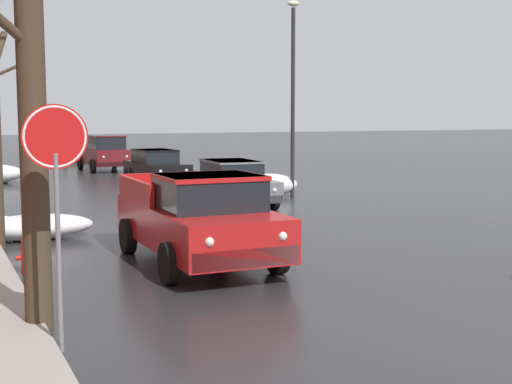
{
  "coord_description": "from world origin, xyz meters",
  "views": [
    {
      "loc": [
        -6.15,
        -6.15,
        2.83
      ],
      "look_at": [
        0.05,
        7.07,
        1.22
      ],
      "focal_mm": 48.95,
      "sensor_mm": 36.0,
      "label": 1
    }
  ],
  "objects_px": {
    "pickup_truck_red_approaching_near_lane": "(199,218)",
    "sedan_black_parked_kerbside_mid": "(156,166)",
    "suv_maroon_parked_far_down_block": "(104,151)",
    "sedan_silver_at_far_intersection": "(63,145)",
    "sedan_grey_parked_kerbside_close": "(233,182)",
    "fire_hydrant": "(27,254)",
    "sedan_white_queued_behind_truck": "(76,149)",
    "street_lamp_post": "(293,90)",
    "stop_sign_at_corner": "(56,161)",
    "bare_tree_at_the_corner": "(28,79)"
  },
  "relations": [
    {
      "from": "bare_tree_at_the_corner",
      "to": "sedan_grey_parked_kerbside_close",
      "type": "relative_size",
      "value": 1.41
    },
    {
      "from": "pickup_truck_red_approaching_near_lane",
      "to": "sedan_silver_at_far_intersection",
      "type": "bearing_deg",
      "value": 84.05
    },
    {
      "from": "sedan_grey_parked_kerbside_close",
      "to": "sedan_white_queued_behind_truck",
      "type": "height_order",
      "value": "same"
    },
    {
      "from": "street_lamp_post",
      "to": "sedan_silver_at_far_intersection",
      "type": "bearing_deg",
      "value": 95.59
    },
    {
      "from": "pickup_truck_red_approaching_near_lane",
      "to": "sedan_grey_parked_kerbside_close",
      "type": "height_order",
      "value": "pickup_truck_red_approaching_near_lane"
    },
    {
      "from": "sedan_grey_parked_kerbside_close",
      "to": "street_lamp_post",
      "type": "distance_m",
      "value": 4.23
    },
    {
      "from": "sedan_grey_parked_kerbside_close",
      "to": "stop_sign_at_corner",
      "type": "bearing_deg",
      "value": -121.85
    },
    {
      "from": "pickup_truck_red_approaching_near_lane",
      "to": "suv_maroon_parked_far_down_block",
      "type": "bearing_deg",
      "value": 81.44
    },
    {
      "from": "fire_hydrant",
      "to": "sedan_silver_at_far_intersection",
      "type": "bearing_deg",
      "value": 79.34
    },
    {
      "from": "sedan_white_queued_behind_truck",
      "to": "sedan_silver_at_far_intersection",
      "type": "xyz_separation_m",
      "value": [
        0.32,
        6.5,
        0.0
      ]
    },
    {
      "from": "bare_tree_at_the_corner",
      "to": "fire_hydrant",
      "type": "distance_m",
      "value": 4.56
    },
    {
      "from": "pickup_truck_red_approaching_near_lane",
      "to": "stop_sign_at_corner",
      "type": "bearing_deg",
      "value": -129.2
    },
    {
      "from": "sedan_white_queued_behind_truck",
      "to": "stop_sign_at_corner",
      "type": "xyz_separation_m",
      "value": [
        -6.88,
        -35.31,
        1.55
      ]
    },
    {
      "from": "sedan_black_parked_kerbside_mid",
      "to": "stop_sign_at_corner",
      "type": "height_order",
      "value": "stop_sign_at_corner"
    },
    {
      "from": "pickup_truck_red_approaching_near_lane",
      "to": "sedan_black_parked_kerbside_mid",
      "type": "distance_m",
      "value": 15.9
    },
    {
      "from": "pickup_truck_red_approaching_near_lane",
      "to": "sedan_silver_at_far_intersection",
      "type": "xyz_separation_m",
      "value": [
        3.94,
        37.81,
        -0.13
      ]
    },
    {
      "from": "fire_hydrant",
      "to": "street_lamp_post",
      "type": "xyz_separation_m",
      "value": [
        9.85,
        8.39,
        3.34
      ]
    },
    {
      "from": "sedan_black_parked_kerbside_mid",
      "to": "street_lamp_post",
      "type": "relative_size",
      "value": 0.6
    },
    {
      "from": "stop_sign_at_corner",
      "to": "street_lamp_post",
      "type": "distance_m",
      "value": 16.39
    },
    {
      "from": "bare_tree_at_the_corner",
      "to": "sedan_silver_at_far_intersection",
      "type": "distance_m",
      "value": 41.52
    },
    {
      "from": "bare_tree_at_the_corner",
      "to": "pickup_truck_red_approaching_near_lane",
      "type": "distance_m",
      "value": 5.12
    },
    {
      "from": "suv_maroon_parked_far_down_block",
      "to": "stop_sign_at_corner",
      "type": "xyz_separation_m",
      "value": [
        -6.76,
        -27.27,
        1.31
      ]
    },
    {
      "from": "suv_maroon_parked_far_down_block",
      "to": "street_lamp_post",
      "type": "distance_m",
      "value": 14.99
    },
    {
      "from": "street_lamp_post",
      "to": "sedan_grey_parked_kerbside_close",
      "type": "bearing_deg",
      "value": -156.35
    },
    {
      "from": "sedan_silver_at_far_intersection",
      "to": "fire_hydrant",
      "type": "xyz_separation_m",
      "value": [
        -7.02,
        -37.3,
        -0.4
      ]
    },
    {
      "from": "bare_tree_at_the_corner",
      "to": "sedan_white_queued_behind_truck",
      "type": "height_order",
      "value": "bare_tree_at_the_corner"
    },
    {
      "from": "suv_maroon_parked_far_down_block",
      "to": "sedan_silver_at_far_intersection",
      "type": "height_order",
      "value": "suv_maroon_parked_far_down_block"
    },
    {
      "from": "sedan_white_queued_behind_truck",
      "to": "street_lamp_post",
      "type": "height_order",
      "value": "street_lamp_post"
    },
    {
      "from": "sedan_white_queued_behind_truck",
      "to": "street_lamp_post",
      "type": "xyz_separation_m",
      "value": [
        3.15,
        -22.41,
        2.95
      ]
    },
    {
      "from": "sedan_grey_parked_kerbside_close",
      "to": "fire_hydrant",
      "type": "relative_size",
      "value": 6.21
    },
    {
      "from": "sedan_black_parked_kerbside_mid",
      "to": "suv_maroon_parked_far_down_block",
      "type": "relative_size",
      "value": 0.92
    },
    {
      "from": "sedan_grey_parked_kerbside_close",
      "to": "sedan_silver_at_far_intersection",
      "type": "bearing_deg",
      "value": 90.11
    },
    {
      "from": "sedan_white_queued_behind_truck",
      "to": "stop_sign_at_corner",
      "type": "relative_size",
      "value": 1.32
    },
    {
      "from": "sedan_silver_at_far_intersection",
      "to": "sedan_black_parked_kerbside_mid",
      "type": "bearing_deg",
      "value": -90.15
    },
    {
      "from": "sedan_grey_parked_kerbside_close",
      "to": "fire_hydrant",
      "type": "bearing_deg",
      "value": -134.61
    },
    {
      "from": "sedan_black_parked_kerbside_mid",
      "to": "stop_sign_at_corner",
      "type": "xyz_separation_m",
      "value": [
        -7.14,
        -19.41,
        1.55
      ]
    },
    {
      "from": "pickup_truck_red_approaching_near_lane",
      "to": "fire_hydrant",
      "type": "bearing_deg",
      "value": 170.58
    },
    {
      "from": "stop_sign_at_corner",
      "to": "sedan_white_queued_behind_truck",
      "type": "bearing_deg",
      "value": 78.97
    },
    {
      "from": "sedan_grey_parked_kerbside_close",
      "to": "pickup_truck_red_approaching_near_lane",
      "type": "bearing_deg",
      "value": -117.49
    },
    {
      "from": "sedan_white_queued_behind_truck",
      "to": "fire_hydrant",
      "type": "xyz_separation_m",
      "value": [
        -6.7,
        -30.8,
        -0.39
      ]
    },
    {
      "from": "stop_sign_at_corner",
      "to": "sedan_silver_at_far_intersection",
      "type": "bearing_deg",
      "value": 80.23
    },
    {
      "from": "suv_maroon_parked_far_down_block",
      "to": "sedan_silver_at_far_intersection",
      "type": "bearing_deg",
      "value": 88.28
    },
    {
      "from": "sedan_grey_parked_kerbside_close",
      "to": "fire_hydrant",
      "type": "height_order",
      "value": "sedan_grey_parked_kerbside_close"
    },
    {
      "from": "bare_tree_at_the_corner",
      "to": "sedan_silver_at_far_intersection",
      "type": "xyz_separation_m",
      "value": [
        7.35,
        40.78,
        -2.53
      ]
    },
    {
      "from": "fire_hydrant",
      "to": "street_lamp_post",
      "type": "bearing_deg",
      "value": 40.41
    },
    {
      "from": "bare_tree_at_the_corner",
      "to": "sedan_grey_parked_kerbside_close",
      "type": "xyz_separation_m",
      "value": [
        7.4,
        10.65,
        -2.53
      ]
    },
    {
      "from": "sedan_white_queued_behind_truck",
      "to": "street_lamp_post",
      "type": "relative_size",
      "value": 0.59
    },
    {
      "from": "suv_maroon_parked_far_down_block",
      "to": "sedan_white_queued_behind_truck",
      "type": "bearing_deg",
      "value": 89.16
    },
    {
      "from": "sedan_grey_parked_kerbside_close",
      "to": "sedan_white_queued_behind_truck",
      "type": "relative_size",
      "value": 1.13
    },
    {
      "from": "suv_maroon_parked_far_down_block",
      "to": "sedan_white_queued_behind_truck",
      "type": "distance_m",
      "value": 8.04
    }
  ]
}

